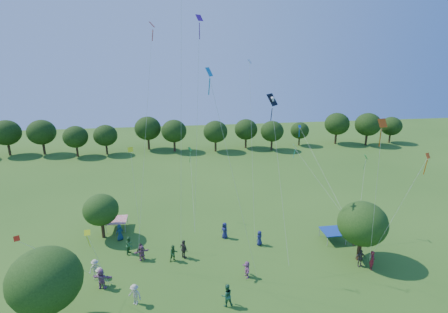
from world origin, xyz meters
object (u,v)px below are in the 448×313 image
tent_red_stripe (117,220)px  tent_blue (333,231)px  pirate_kite (273,103)px  near_tree_north (101,210)px  near_tree_west (45,280)px  near_tree_east (363,224)px

tent_red_stripe → tent_blue: bearing=-14.7°
tent_red_stripe → pirate_kite: bearing=-22.2°
near_tree_north → tent_red_stripe: 3.00m
pirate_kite → near_tree_west: bearing=-155.9°
tent_red_stripe → tent_blue: same height
near_tree_north → near_tree_east: near_tree_east is taller
near_tree_west → near_tree_east: near_tree_west is taller
near_tree_north → pirate_kite: 20.56m
near_tree_west → pirate_kite: pirate_kite is taller
near_tree_north → pirate_kite: (16.56, -4.54, 11.31)m
near_tree_west → tent_red_stripe: 14.80m
near_tree_west → tent_red_stripe: size_ratio=2.80×
near_tree_west → tent_blue: near_tree_west is taller
near_tree_east → tent_red_stripe: 25.43m
near_tree_north → tent_blue: (23.66, -4.14, -2.14)m
near_tree_east → tent_red_stripe: near_tree_east is taller
tent_blue → pirate_kite: pirate_kite is taller
pirate_kite → near_tree_north: bearing=164.7°
near_tree_north → near_tree_west: bearing=-95.9°
near_tree_north → tent_red_stripe: size_ratio=2.19×
near_tree_north → tent_blue: size_ratio=2.19×
near_tree_west → near_tree_east: (25.84, 4.71, -0.16)m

